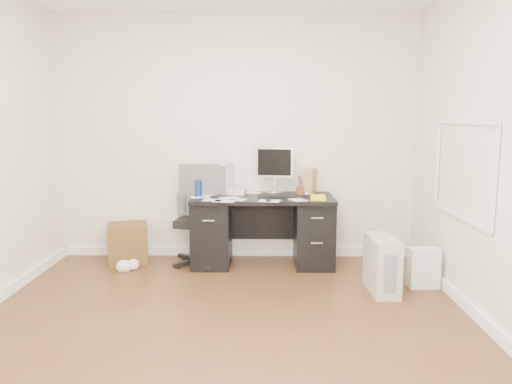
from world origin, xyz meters
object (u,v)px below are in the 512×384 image
at_px(keyboard, 279,196).
at_px(office_chair, 200,216).
at_px(pc_tower, 382,265).
at_px(lcd_monitor, 275,170).
at_px(wicker_basket, 128,243).
at_px(desk, 263,228).

relative_size(keyboard, office_chair, 0.39).
bearing_deg(keyboard, pc_tower, -45.75).
distance_m(lcd_monitor, wicker_basket, 1.81).
height_order(keyboard, wicker_basket, keyboard).
distance_m(desk, office_chair, 0.69).
xyz_separation_m(desk, pc_tower, (1.09, -0.84, -0.14)).
xyz_separation_m(office_chair, pc_tower, (1.76, -0.83, -0.28)).
relative_size(desk, lcd_monitor, 2.86).
relative_size(keyboard, pc_tower, 0.81).
xyz_separation_m(keyboard, pc_tower, (0.92, -0.76, -0.51)).
bearing_deg(office_chair, lcd_monitor, 23.95).
xyz_separation_m(desk, keyboard, (0.17, -0.08, 0.36)).
relative_size(desk, pc_tower, 2.94).
bearing_deg(pc_tower, lcd_monitor, 130.63).
height_order(desk, pc_tower, desk).
height_order(lcd_monitor, pc_tower, lcd_monitor).
bearing_deg(lcd_monitor, keyboard, -72.59).
distance_m(lcd_monitor, keyboard, 0.37).
xyz_separation_m(lcd_monitor, keyboard, (0.04, -0.27, -0.25)).
bearing_deg(pc_tower, wicker_basket, 158.03).
xyz_separation_m(lcd_monitor, office_chair, (-0.80, -0.20, -0.48)).
xyz_separation_m(lcd_monitor, pc_tower, (0.96, -1.04, -0.76)).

